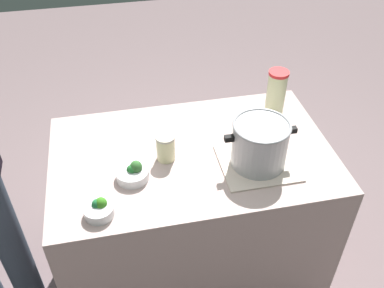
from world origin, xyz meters
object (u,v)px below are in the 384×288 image
mason_jar (166,147)px  broccoli_bowl_center (133,173)px  broccoli_bowl_front (99,209)px  cooking_pot (260,143)px  lemonade_pitcher (276,93)px

mason_jar → broccoli_bowl_center: mason_jar is taller
mason_jar → broccoli_bowl_center: size_ratio=0.89×
broccoli_bowl_front → cooking_pot: bearing=-167.5°
mason_jar → broccoli_bowl_center: 0.18m
mason_jar → broccoli_bowl_center: (0.15, 0.09, -0.03)m
cooking_pot → mason_jar: cooking_pot is taller
mason_jar → broccoli_bowl_front: size_ratio=1.07×
cooking_pot → broccoli_bowl_center: 0.55m
lemonade_pitcher → cooking_pot: bearing=60.0°
broccoli_bowl_center → broccoli_bowl_front: bearing=49.8°
cooking_pot → broccoli_bowl_front: cooking_pot is taller
lemonade_pitcher → mason_jar: (0.58, 0.23, -0.06)m
cooking_pot → lemonade_pitcher: 0.40m
mason_jar → broccoli_bowl_front: bearing=41.5°
broccoli_bowl_center → mason_jar: bearing=-148.9°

